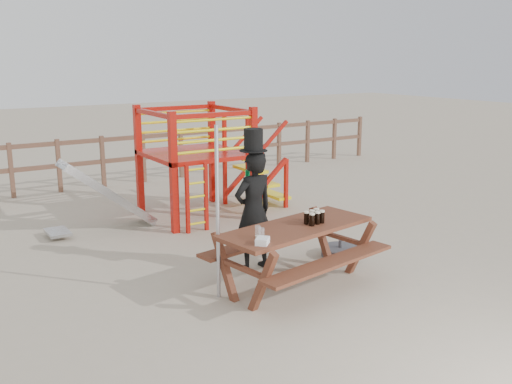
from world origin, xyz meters
name	(u,v)px	position (x,y,z in m)	size (l,w,h in m)	color
ground	(300,277)	(0.00, 0.00, 0.00)	(60.00, 60.00, 0.00)	tan
back_fence	(123,154)	(0.00, 7.00, 0.74)	(15.09, 0.09, 1.20)	brown
playground_fort	(192,161)	(0.12, 3.58, 1.07)	(4.71, 1.84, 2.10)	#AD130B
picnic_table	(296,248)	(-0.24, -0.22, 0.53)	(2.37, 1.82, 0.83)	brown
man_with_hat	(253,208)	(-0.38, 0.61, 0.91)	(0.66, 0.46, 2.03)	black
metal_pole	(218,214)	(-1.28, 0.01, 1.10)	(0.05, 0.05, 2.19)	#B2B2B7
parasol_base	(340,251)	(1.04, 0.36, 0.07)	(0.59, 0.59, 0.25)	#3E3E44
paper_bag	(262,241)	(-1.02, -0.61, 0.87)	(0.18, 0.14, 0.08)	white
stout_pints	(314,217)	(0.02, -0.26, 0.92)	(0.27, 0.22, 0.17)	black
empty_glasses	(260,233)	(-0.94, -0.42, 0.90)	(0.09, 0.18, 0.15)	silver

